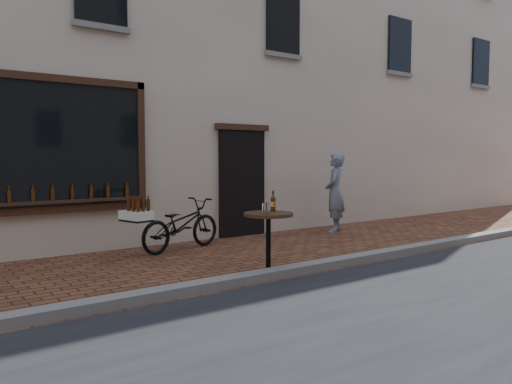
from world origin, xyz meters
TOP-DOWN VIEW (x-y plane):
  - ground at (0.00, 0.00)m, footprint 90.00×90.00m
  - kerb at (0.00, 0.20)m, footprint 90.00×0.25m
  - shop_building at (0.00, 6.50)m, footprint 28.00×6.20m
  - cargo_bicycle at (0.07, 2.76)m, footprint 2.06×1.01m
  - bistro_table at (0.17, 0.35)m, footprint 0.69×0.69m
  - pedestrian at (3.86, 2.70)m, footprint 0.76×0.71m

SIDE VIEW (x-z plane):
  - ground at x=0.00m, z-range 0.00..0.00m
  - kerb at x=0.00m, z-range 0.00..0.12m
  - cargo_bicycle at x=0.07m, z-range -0.02..0.95m
  - bistro_table at x=0.17m, z-range 0.04..1.22m
  - pedestrian at x=3.86m, z-range 0.00..1.74m
  - shop_building at x=0.00m, z-range 0.00..10.00m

